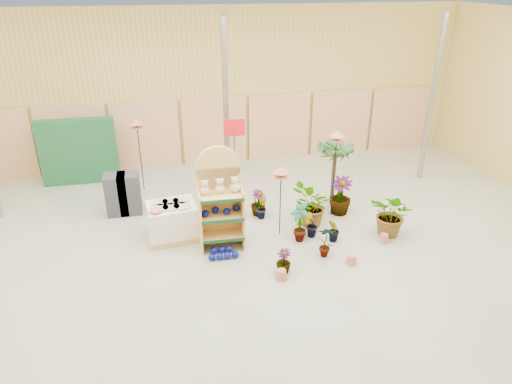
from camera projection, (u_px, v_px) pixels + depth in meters
room at (247, 149)px, 8.69m from camera, size 15.20×12.10×4.70m
display_shelf at (220, 202)px, 9.38m from camera, size 0.93×0.60×2.18m
teddy_bears at (221, 187)px, 9.13m from camera, size 0.80×0.20×0.33m
gazing_balls_shelf at (221, 211)px, 9.33m from camera, size 0.80×0.27×0.15m
gazing_balls_floor at (223, 253)px, 9.32m from camera, size 0.63×0.39×0.15m
pallet_stack at (172, 221)px, 9.89m from camera, size 1.20×1.03×0.82m
charcoal_planters at (123, 194)px, 10.86m from camera, size 0.80×0.50×1.00m
trellis_stock at (79, 152)px, 12.31m from camera, size 2.00×0.30×1.80m
offer_sign at (234, 145)px, 10.81m from camera, size 0.50×0.08×2.20m
bird_table_front at (281, 172)px, 9.53m from camera, size 0.34×0.34×1.62m
bird_table_right at (337, 137)px, 10.11m from camera, size 0.34×0.34×2.12m
bird_table_back at (137, 124)px, 11.45m from camera, size 0.34×0.34×1.97m
palm at (335, 150)px, 10.94m from camera, size 0.70×0.70×1.67m
potted_plant_0 at (300, 222)px, 9.73m from camera, size 0.40×0.52×0.90m
potted_plant_1 at (311, 225)px, 9.94m from camera, size 0.34×0.29×0.57m
potted_plant_2 at (312, 206)px, 10.27m from camera, size 1.19×1.21×1.02m
potted_plant_3 at (340, 196)px, 10.84m from camera, size 0.74×0.74×0.94m
potted_plant_4 at (338, 195)px, 11.11m from camera, size 0.44×0.46×0.73m
potted_plant_5 at (261, 207)px, 10.73m from camera, size 0.32×0.36×0.55m
potted_plant_7 at (284, 261)px, 8.75m from camera, size 0.40×0.40×0.51m
potted_plant_8 at (326, 241)px, 9.21m from camera, size 0.45×0.38×0.71m
potted_plant_9 at (334, 231)px, 9.75m from camera, size 0.30×0.35×0.55m
potted_plant_10 at (393, 214)px, 9.91m from camera, size 1.18×1.21×1.02m
potted_plant_11 at (258, 203)px, 10.84m from camera, size 0.48×0.48×0.63m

